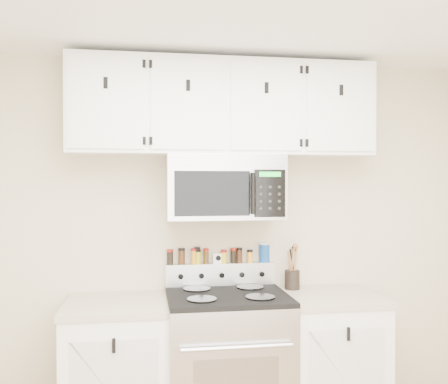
% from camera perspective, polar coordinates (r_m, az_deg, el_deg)
% --- Properties ---
extents(back_wall, '(3.50, 0.01, 2.50)m').
position_cam_1_polar(back_wall, '(3.50, -0.47, -5.62)').
color(back_wall, beige).
rests_on(back_wall, floor).
extents(range, '(0.76, 0.65, 1.10)m').
position_cam_1_polar(range, '(3.37, 0.37, -19.25)').
color(range, '#B7B7BA').
rests_on(range, floor).
extents(base_cabinet_left, '(0.64, 0.62, 0.92)m').
position_cam_1_polar(base_cabinet_left, '(3.37, -12.11, -19.76)').
color(base_cabinet_left, white).
rests_on(base_cabinet_left, floor).
extents(base_cabinet_right, '(0.64, 0.62, 0.92)m').
position_cam_1_polar(base_cabinet_right, '(3.57, 11.92, -18.53)').
color(base_cabinet_right, white).
rests_on(base_cabinet_right, floor).
extents(microwave, '(0.76, 0.44, 0.42)m').
position_cam_1_polar(microwave, '(3.29, 0.03, 0.59)').
color(microwave, '#9E9EA3').
rests_on(microwave, back_wall).
extents(upper_cabinets, '(2.00, 0.35, 0.62)m').
position_cam_1_polar(upper_cabinets, '(3.35, -0.05, 9.53)').
color(upper_cabinets, white).
rests_on(upper_cabinets, back_wall).
extents(utensil_crock, '(0.10, 0.10, 0.30)m').
position_cam_1_polar(utensil_crock, '(3.53, 7.80, -9.72)').
color(utensil_crock, black).
rests_on(utensil_crock, base_cabinet_right).
extents(kitchen_timer, '(0.07, 0.06, 0.07)m').
position_cam_1_polar(kitchen_timer, '(3.48, -0.71, -7.57)').
color(kitchen_timer, white).
rests_on(kitchen_timer, range).
extents(salt_canister, '(0.07, 0.07, 0.13)m').
position_cam_1_polar(salt_canister, '(3.53, 4.64, -6.91)').
color(salt_canister, '#154792').
rests_on(salt_canister, range).
extents(spice_jar_0, '(0.05, 0.05, 0.10)m').
position_cam_1_polar(spice_jar_0, '(3.44, -6.20, -7.37)').
color(spice_jar_0, black).
rests_on(spice_jar_0, range).
extents(spice_jar_1, '(0.05, 0.05, 0.11)m').
position_cam_1_polar(spice_jar_1, '(3.45, -4.87, -7.30)').
color(spice_jar_1, '#462510').
rests_on(spice_jar_1, range).
extents(spice_jar_2, '(0.04, 0.04, 0.11)m').
position_cam_1_polar(spice_jar_2, '(3.45, -3.44, -7.31)').
color(spice_jar_2, orange).
rests_on(spice_jar_2, range).
extents(spice_jar_3, '(0.04, 0.04, 0.12)m').
position_cam_1_polar(spice_jar_3, '(3.46, -3.09, -7.22)').
color(spice_jar_3, black).
rests_on(spice_jar_3, range).
extents(spice_jar_4, '(0.04, 0.04, 0.10)m').
position_cam_1_polar(spice_jar_4, '(3.46, -3.03, -7.37)').
color(spice_jar_4, gold).
rests_on(spice_jar_4, range).
extents(spice_jar_5, '(0.04, 0.04, 0.10)m').
position_cam_1_polar(spice_jar_5, '(3.46, -2.05, -7.31)').
color(spice_jar_5, '#442E10').
rests_on(spice_jar_5, range).
extents(spice_jar_6, '(0.04, 0.04, 0.09)m').
position_cam_1_polar(spice_jar_6, '(3.48, -0.03, -7.37)').
color(spice_jar_6, gold).
rests_on(spice_jar_6, range).
extents(spice_jar_7, '(0.04, 0.04, 0.10)m').
position_cam_1_polar(spice_jar_7, '(3.49, 1.07, -7.25)').
color(spice_jar_7, black).
rests_on(spice_jar_7, range).
extents(spice_jar_8, '(0.04, 0.04, 0.10)m').
position_cam_1_polar(spice_jar_8, '(3.50, 1.78, -7.22)').
color(spice_jar_8, '#442110').
rests_on(spice_jar_8, range).
extents(spice_jar_9, '(0.04, 0.04, 0.09)m').
position_cam_1_polar(spice_jar_9, '(3.51, 2.98, -7.31)').
color(spice_jar_9, orange).
rests_on(spice_jar_9, range).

